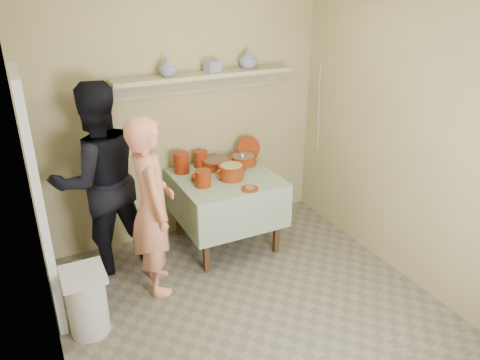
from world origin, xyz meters
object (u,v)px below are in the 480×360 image
person_cook (152,207)px  cazuela_rice (231,171)px  serving_table (225,187)px  person_helper (99,180)px  trash_bin (87,302)px

person_cook → cazuela_rice: size_ratio=4.81×
serving_table → person_helper: bearing=172.5°
cazuela_rice → person_helper: bearing=168.8°
serving_table → person_cook: bearing=-155.8°
person_helper → serving_table: size_ratio=1.84×
person_cook → cazuela_rice: bearing=-64.6°
cazuela_rice → person_cook: bearing=-161.2°
person_helper → serving_table: (1.18, -0.15, -0.25)m
person_helper → cazuela_rice: person_helper is taller
person_helper → trash_bin: bearing=61.2°
person_cook → person_helper: person_helper is taller
cazuela_rice → trash_bin: cazuela_rice is taller
trash_bin → cazuela_rice: bearing=22.6°
person_cook → serving_table: bearing=-59.2°
person_helper → cazuela_rice: size_ratio=5.41×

